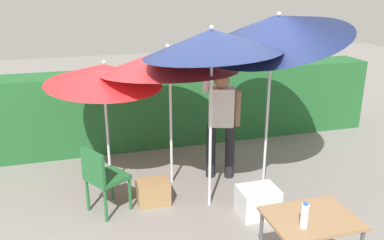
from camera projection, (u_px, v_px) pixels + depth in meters
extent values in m
plane|color=gray|center=(198.00, 206.00, 5.31)|extent=(24.00, 24.00, 0.00)
cube|color=#23602D|center=(160.00, 107.00, 7.24)|extent=(8.00, 0.70, 1.34)
cylinder|color=silver|center=(171.00, 129.00, 5.69)|extent=(0.04, 0.04, 1.65)
cone|color=red|center=(169.00, 60.00, 5.36)|extent=(1.86, 1.88, 0.46)
sphere|color=silver|center=(168.00, 46.00, 5.30)|extent=(0.05, 0.05, 0.05)
cylinder|color=silver|center=(108.00, 136.00, 5.65)|extent=(0.04, 0.04, 1.49)
cone|color=red|center=(104.00, 74.00, 5.37)|extent=(1.58, 1.58, 0.44)
sphere|color=silver|center=(104.00, 62.00, 5.33)|extent=(0.05, 0.05, 0.05)
cylinder|color=silver|center=(267.00, 117.00, 5.53)|extent=(0.04, 0.04, 2.08)
cone|color=#19234C|center=(276.00, 28.00, 5.11)|extent=(1.97, 1.92, 0.97)
sphere|color=silver|center=(279.00, 14.00, 5.01)|extent=(0.05, 0.05, 0.05)
cylinder|color=silver|center=(210.00, 134.00, 5.03)|extent=(0.04, 0.04, 2.00)
cone|color=#19234C|center=(212.00, 42.00, 4.65)|extent=(1.65, 1.65, 0.44)
sphere|color=silver|center=(212.00, 27.00, 4.59)|extent=(0.05, 0.05, 0.05)
cylinder|color=black|center=(211.00, 151.00, 6.00)|extent=(0.14, 0.14, 0.82)
cylinder|color=black|center=(230.00, 152.00, 5.99)|extent=(0.14, 0.14, 0.82)
cube|color=silver|center=(221.00, 107.00, 5.77)|extent=(0.41, 0.32, 0.56)
sphere|color=#8C6647|center=(222.00, 80.00, 5.64)|extent=(0.22, 0.22, 0.22)
cylinder|color=silver|center=(206.00, 72.00, 5.62)|extent=(0.11, 0.11, 0.56)
cylinder|color=#8C6647|center=(237.00, 108.00, 5.77)|extent=(0.11, 0.11, 0.52)
cylinder|color=#236633|center=(130.00, 194.00, 5.18)|extent=(0.04, 0.04, 0.44)
cylinder|color=#236633|center=(112.00, 184.00, 5.42)|extent=(0.04, 0.04, 0.44)
cylinder|color=#236633|center=(106.00, 205.00, 4.91)|extent=(0.04, 0.04, 0.44)
cylinder|color=#236633|center=(88.00, 195.00, 5.15)|extent=(0.04, 0.04, 0.44)
cube|color=#236633|center=(108.00, 177.00, 5.09)|extent=(0.61, 0.61, 0.05)
cube|color=#236633|center=(93.00, 166.00, 4.87)|extent=(0.27, 0.39, 0.40)
cube|color=silver|center=(258.00, 201.00, 5.08)|extent=(0.49, 0.39, 0.37)
cube|color=#9E7A4C|center=(153.00, 192.00, 5.34)|extent=(0.42, 0.30, 0.32)
cylinder|color=#4C4C51|center=(325.00, 232.00, 4.13)|extent=(0.04, 0.04, 0.75)
cube|color=#99724C|center=(311.00, 218.00, 3.67)|extent=(0.80, 0.60, 0.03)
cylinder|color=silver|center=(304.00, 216.00, 3.48)|extent=(0.07, 0.07, 0.22)
cylinder|color=#2D60B7|center=(306.00, 204.00, 3.44)|extent=(0.04, 0.04, 0.02)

